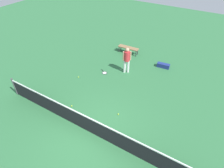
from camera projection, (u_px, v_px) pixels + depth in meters
ground_plane at (92, 133)px, 8.34m from camera, size 40.00×40.00×0.00m
court_net at (91, 126)px, 8.02m from camera, size 10.09×0.09×1.07m
player_near_side at (127, 58)px, 11.34m from camera, size 0.48×0.47×1.70m
tennis_racket_near_player at (104, 73)px, 11.90m from camera, size 0.59×0.44×0.03m
tennis_ball_near_player at (118, 114)px, 9.15m from camera, size 0.07×0.07×0.07m
tennis_ball_by_net at (78, 77)px, 11.50m from camera, size 0.07×0.07×0.07m
tennis_ball_midcourt at (72, 106)px, 9.58m from camera, size 0.07×0.07×0.07m
courtside_bench at (128, 48)px, 13.60m from camera, size 1.51×0.46×0.48m
equipment_bag at (163, 65)px, 12.32m from camera, size 0.82×0.36×0.28m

